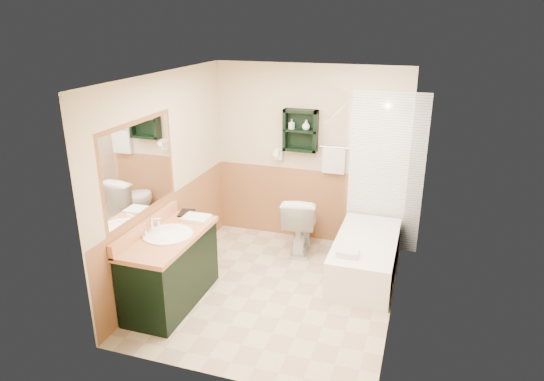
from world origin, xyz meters
The scene contains 25 objects.
floor centered at (0.00, 0.00, 0.00)m, with size 3.00×3.00×0.00m, color beige.
back_wall centered at (0.00, 1.52, 1.20)m, with size 2.60×0.04×2.40m, color #F4E9BF.
left_wall centered at (-1.32, 0.00, 1.20)m, with size 0.04×3.00×2.40m, color #F4E9BF.
right_wall centered at (1.32, 0.00, 1.20)m, with size 0.04×3.00×2.40m, color #F4E9BF.
ceiling centered at (0.00, 0.00, 2.42)m, with size 2.60×3.00×0.04m, color white.
wainscot_left centered at (-1.29, 0.00, 0.50)m, with size 2.98×2.98×1.00m, color #B97C4B, non-canonical shape.
wainscot_back centered at (0.00, 1.49, 0.50)m, with size 2.58×2.58×1.00m, color #B97C4B, non-canonical shape.
mirror_frame centered at (-1.27, -0.55, 1.50)m, with size 1.30×1.30×1.00m, color brown, non-canonical shape.
mirror_glass centered at (-1.27, -0.55, 1.50)m, with size 1.20×1.20×0.90m, color white, non-canonical shape.
tile_right centered at (1.28, 0.75, 1.05)m, with size 1.50×1.50×2.10m, color white, non-canonical shape.
tile_back centered at (1.03, 1.48, 1.05)m, with size 0.95×0.95×2.10m, color white, non-canonical shape.
tile_accent centered at (1.27, 0.75, 1.90)m, with size 1.50×1.50×0.10m, color #13442B, non-canonical shape.
wall_shelf centered at (-0.10, 1.41, 1.55)m, with size 0.45×0.15×0.55m, color black.
hair_dryer centered at (-0.40, 1.43, 1.20)m, with size 0.10×0.24×0.18m, color white, non-canonical shape.
towel_bar centered at (0.35, 1.45, 1.35)m, with size 0.40×0.06×0.40m, color white, non-canonical shape.
curtain_rod centered at (0.53, 0.75, 2.00)m, with size 0.03×0.03×1.60m, color silver.
shower_curtain centered at (0.53, 0.92, 1.15)m, with size 1.05×1.05×1.70m, color beige, non-canonical shape.
vanity centered at (-0.99, -0.57, 0.40)m, with size 0.59×1.26×0.80m, color black.
bathtub centered at (0.93, 0.67, 0.24)m, with size 0.71×1.50×0.47m, color white.
toilet centered at (0.01, 1.08, 0.38)m, with size 0.44×0.78×0.77m, color white.
counter_towel centered at (-0.89, -0.11, 0.82)m, with size 0.29×0.23×0.04m, color white.
vanity_book centered at (-1.16, -0.01, 0.91)m, with size 0.17×0.02×0.23m, color black.
tub_towel centered at (0.78, 0.19, 0.51)m, with size 0.24×0.20×0.07m, color white.
soap_bottle_a centered at (-0.22, 1.40, 1.59)m, with size 0.06×0.13×0.06m, color white.
soap_bottle_b centered at (-0.02, 1.40, 1.62)m, with size 0.10×0.13×0.10m, color white.
Camera 1 is at (1.46, -4.61, 2.97)m, focal length 32.00 mm.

